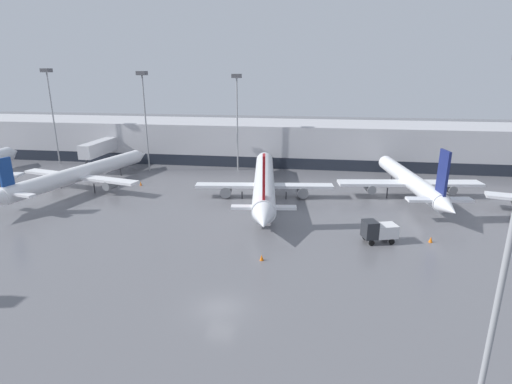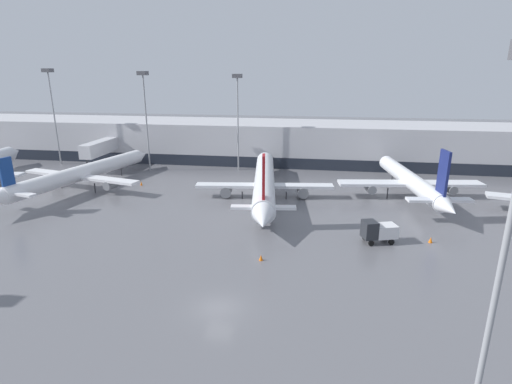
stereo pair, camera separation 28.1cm
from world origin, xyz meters
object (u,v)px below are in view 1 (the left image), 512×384
object	(u,v)px
parked_jet_0	(79,174)
traffic_cone_3	(262,257)
service_truck_0	(379,230)
apron_light_mast_6	(237,96)
apron_light_mast_4	(49,91)
parked_jet_1	(264,182)
parked_jet_3	(410,181)
traffic_cone_1	(141,183)
traffic_cone_0	(431,240)
apron_light_mast_2	(144,94)

from	to	relation	value
parked_jet_0	traffic_cone_3	world-z (taller)	parked_jet_0
service_truck_0	apron_light_mast_6	bearing A→B (deg)	-72.81
service_truck_0	apron_light_mast_4	size ratio (longest dim) A/B	0.22
parked_jet_1	traffic_cone_3	distance (m)	23.53
parked_jet_3	traffic_cone_3	world-z (taller)	parked_jet_3
parked_jet_0	traffic_cone_1	bearing A→B (deg)	-53.06
service_truck_0	apron_light_mast_4	xyz separation A→B (m)	(-65.69, 34.01, 14.62)
apron_light_mast_4	apron_light_mast_6	distance (m)	41.25
parked_jet_0	traffic_cone_1	size ratio (longest dim) A/B	48.79
parked_jet_3	apron_light_mast_4	xyz separation A→B (m)	(-73.42, 14.28, 13.29)
parked_jet_1	traffic_cone_0	size ratio (longest dim) A/B	57.27
service_truck_0	parked_jet_0	bearing A→B (deg)	-35.59
service_truck_0	apron_light_mast_2	xyz separation A→B (m)	(-42.98, 31.24, 14.25)
parked_jet_0	traffic_cone_0	size ratio (longest dim) A/B	52.52
traffic_cone_1	parked_jet_1	bearing A→B (deg)	-8.96
parked_jet_3	traffic_cone_1	world-z (taller)	parked_jet_3
parked_jet_0	traffic_cone_0	distance (m)	57.77
service_truck_0	traffic_cone_3	bearing A→B (deg)	9.63
parked_jet_0	service_truck_0	world-z (taller)	parked_jet_0
traffic_cone_0	traffic_cone_3	world-z (taller)	traffic_cone_0
service_truck_0	apron_light_mast_6	size ratio (longest dim) A/B	0.23
apron_light_mast_2	apron_light_mast_6	size ratio (longest dim) A/B	1.03
parked_jet_1	traffic_cone_1	xyz separation A→B (m)	(-23.57, 3.72, -2.28)
parked_jet_3	apron_light_mast_6	distance (m)	37.69
parked_jet_0	traffic_cone_1	distance (m)	10.59
service_truck_0	apron_light_mast_4	world-z (taller)	apron_light_mast_4
apron_light_mast_4	apron_light_mast_6	size ratio (longest dim) A/B	1.05
apron_light_mast_6	parked_jet_1	bearing A→B (deg)	-66.40
parked_jet_3	apron_light_mast_6	size ratio (longest dim) A/B	1.66
parked_jet_1	apron_light_mast_4	size ratio (longest dim) A/B	1.95
traffic_cone_3	apron_light_mast_6	xyz separation A→B (m)	(-10.90, 41.87, 15.12)
parked_jet_1	service_truck_0	bearing A→B (deg)	-141.92
service_truck_0	traffic_cone_1	world-z (taller)	service_truck_0
parked_jet_3	apron_light_mast_6	bearing A→B (deg)	56.94
service_truck_0	traffic_cone_0	size ratio (longest dim) A/B	6.45
traffic_cone_1	apron_light_mast_6	world-z (taller)	apron_light_mast_6
parked_jet_1	traffic_cone_1	world-z (taller)	parked_jet_1
traffic_cone_1	service_truck_0	bearing A→B (deg)	-26.51
apron_light_mast_6	traffic_cone_3	bearing A→B (deg)	-75.41
parked_jet_0	apron_light_mast_4	bearing A→B (deg)	54.84
parked_jet_0	traffic_cone_3	bearing A→B (deg)	-109.58
traffic_cone_1	apron_light_mast_2	bearing A→B (deg)	105.24
traffic_cone_3	traffic_cone_0	bearing A→B (deg)	21.78
traffic_cone_3	apron_light_mast_4	distance (m)	68.24
parked_jet_3	apron_light_mast_2	xyz separation A→B (m)	(-50.71, 11.50, 12.93)
apron_light_mast_6	apron_light_mast_4	bearing A→B (deg)	-178.90
parked_jet_0	traffic_cone_0	xyz separation A→B (m)	(55.79, -14.77, -2.56)
parked_jet_0	apron_light_mast_6	xyz separation A→B (m)	(24.83, 19.08, 12.55)
traffic_cone_1	parked_jet_0	bearing A→B (deg)	-156.01
service_truck_0	apron_light_mast_2	world-z (taller)	apron_light_mast_2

